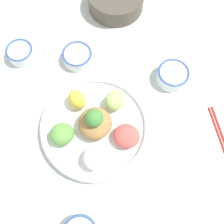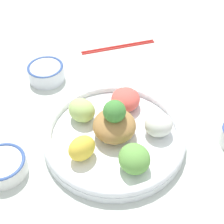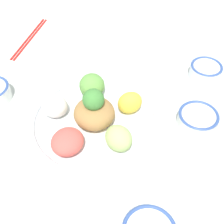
% 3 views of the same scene
% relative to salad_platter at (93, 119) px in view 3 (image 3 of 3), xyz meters
% --- Properties ---
extents(ground_plane, '(2.40, 2.40, 0.00)m').
position_rel_salad_platter_xyz_m(ground_plane, '(-0.01, -0.01, -0.03)').
color(ground_plane, silver).
extents(salad_platter, '(0.32, 0.32, 0.12)m').
position_rel_salad_platter_xyz_m(salad_platter, '(0.00, 0.00, 0.00)').
color(salad_platter, white).
rests_on(salad_platter, ground_plane).
extents(sauce_bowl_red, '(0.10, 0.10, 0.04)m').
position_rel_salad_platter_xyz_m(sauce_bowl_red, '(0.11, -0.22, -0.01)').
color(sauce_bowl_red, white).
rests_on(sauce_bowl_red, ground_plane).
extents(sauce_bowl_dark, '(0.09, 0.09, 0.04)m').
position_rel_salad_platter_xyz_m(sauce_bowl_dark, '(0.30, -0.20, -0.00)').
color(sauce_bowl_dark, white).
rests_on(sauce_bowl_dark, ground_plane).
extents(chopsticks_pair_far, '(0.23, 0.06, 0.01)m').
position_rel_salad_platter_xyz_m(chopsticks_pair_far, '(0.24, 0.36, -0.02)').
color(chopsticks_pair_far, red).
rests_on(chopsticks_pair_far, ground_plane).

